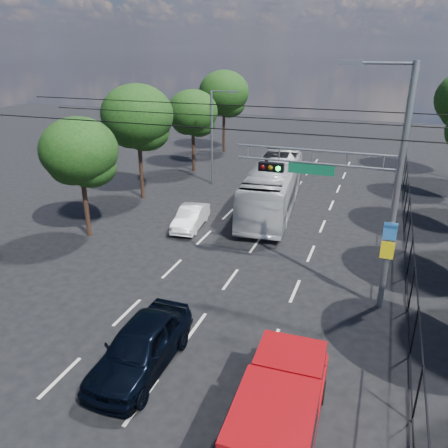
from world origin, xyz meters
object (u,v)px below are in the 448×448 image
at_px(signal_mast, 363,181).
at_px(white_bus, 273,187).
at_px(white_van, 191,217).
at_px(red_pickup, 280,407).
at_px(navy_hatchback, 141,346).

bearing_deg(signal_mast, white_bus, 121.02).
distance_m(signal_mast, white_van, 11.83).
xyz_separation_m(red_pickup, navy_hatchback, (-4.94, 1.24, -0.26)).
bearing_deg(navy_hatchback, red_pickup, -14.89).
bearing_deg(red_pickup, white_bus, 105.10).
bearing_deg(white_bus, white_van, -135.30).
height_order(signal_mast, white_van, signal_mast).
distance_m(red_pickup, navy_hatchback, 5.10).
distance_m(signal_mast, navy_hatchback, 9.99).
bearing_deg(red_pickup, white_van, 123.16).
xyz_separation_m(signal_mast, white_van, (-9.60, 5.15, -4.61)).
distance_m(red_pickup, white_bus, 18.20).
xyz_separation_m(navy_hatchback, white_bus, (0.20, 16.33, 0.75)).
relative_size(signal_mast, white_bus, 0.84).
relative_size(signal_mast, red_pickup, 1.72).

